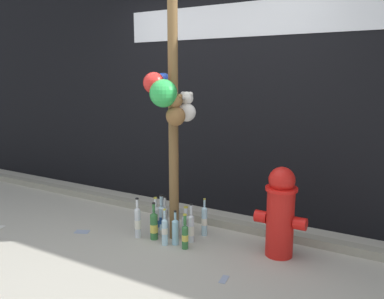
{
  "coord_description": "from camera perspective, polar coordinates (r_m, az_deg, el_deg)",
  "views": [
    {
      "loc": [
        1.95,
        -2.5,
        1.56
      ],
      "look_at": [
        0.2,
        0.54,
        0.9
      ],
      "focal_mm": 36.35,
      "sensor_mm": 36.0,
      "label": 1
    }
  ],
  "objects": [
    {
      "name": "bottle_4",
      "position": [
        3.73,
        -2.47,
        -11.84
      ],
      "size": [
        0.06,
        0.06,
        0.33
      ],
      "color": "#93CCE0",
      "rests_on": "ground_plane"
    },
    {
      "name": "bottle_10",
      "position": [
        3.72,
        -4.03,
        -11.8
      ],
      "size": [
        0.06,
        0.06,
        0.35
      ],
      "color": "#B2DBEA",
      "rests_on": "ground_plane"
    },
    {
      "name": "bottle_7",
      "position": [
        3.78,
        -0.13,
        -11.36
      ],
      "size": [
        0.06,
        0.06,
        0.38
      ],
      "color": "silver",
      "rests_on": "ground_plane"
    },
    {
      "name": "bottle_2",
      "position": [
        3.92,
        1.83,
        -10.37
      ],
      "size": [
        0.06,
        0.06,
        0.38
      ],
      "color": "#B2DBEA",
      "rests_on": "ground_plane"
    },
    {
      "name": "curb_strip",
      "position": [
        4.32,
        1.07,
        -9.96
      ],
      "size": [
        8.0,
        0.12,
        0.08
      ],
      "primitive_type": "cube",
      "color": "gray",
      "rests_on": "ground_plane"
    },
    {
      "name": "bottle_5",
      "position": [
        3.86,
        -5.6,
        -11.04
      ],
      "size": [
        0.08,
        0.08,
        0.37
      ],
      "color": "#337038",
      "rests_on": "ground_plane"
    },
    {
      "name": "ground_plane",
      "position": [
        3.53,
        -7.47,
        -15.67
      ],
      "size": [
        14.0,
        14.0,
        0.0
      ],
      "primitive_type": "plane",
      "color": "#ADA899"
    },
    {
      "name": "bottle_3",
      "position": [
        3.65,
        -1.03,
        -12.5
      ],
      "size": [
        0.06,
        0.06,
        0.33
      ],
      "color": "#337038",
      "rests_on": "ground_plane"
    },
    {
      "name": "bottle_8",
      "position": [
        3.96,
        -3.97,
        -10.17
      ],
      "size": [
        0.06,
        0.06,
        0.4
      ],
      "color": "silver",
      "rests_on": "ground_plane"
    },
    {
      "name": "bottle_0",
      "position": [
        3.86,
        -0.91,
        -11.04
      ],
      "size": [
        0.08,
        0.08,
        0.32
      ],
      "color": "silver",
      "rests_on": "ground_plane"
    },
    {
      "name": "litter_2",
      "position": [
        4.2,
        -15.84,
        -11.52
      ],
      "size": [
        0.17,
        0.14,
        0.01
      ],
      "primitive_type": "cube",
      "rotation": [
        0.0,
        0.0,
        0.41
      ],
      "color": "#8C99B2",
      "rests_on": "ground_plane"
    },
    {
      "name": "bottle_9",
      "position": [
        3.94,
        -5.34,
        -10.3
      ],
      "size": [
        0.07,
        0.07,
        0.39
      ],
      "color": "silver",
      "rests_on": "ground_plane"
    },
    {
      "name": "fire_hydrant",
      "position": [
        3.51,
        12.86,
        -8.88
      ],
      "size": [
        0.46,
        0.28,
        0.8
      ],
      "color": "red",
      "rests_on": "ground_plane"
    },
    {
      "name": "building_wall",
      "position": [
        4.53,
        4.54,
        15.82
      ],
      "size": [
        10.0,
        0.21,
        3.94
      ],
      "color": "black",
      "rests_on": "ground_plane"
    },
    {
      "name": "litter_3",
      "position": [
        3.21,
        4.71,
        -18.43
      ],
      "size": [
        0.07,
        0.14,
        0.01
      ],
      "primitive_type": "cube",
      "rotation": [
        0.0,
        0.0,
        1.72
      ],
      "color": "#8C99B2",
      "rests_on": "ground_plane"
    },
    {
      "name": "bottle_11",
      "position": [
        4.09,
        -4.48,
        -9.76
      ],
      "size": [
        0.08,
        0.08,
        0.37
      ],
      "color": "#B2DBEA",
      "rests_on": "ground_plane"
    },
    {
      "name": "bottle_1",
      "position": [
        3.91,
        -7.98,
        -10.44
      ],
      "size": [
        0.06,
        0.06,
        0.4
      ],
      "color": "silver",
      "rests_on": "ground_plane"
    },
    {
      "name": "memorial_post",
      "position": [
        3.57,
        -3.32,
        10.25
      ],
      "size": [
        0.47,
        0.49,
        2.71
      ],
      "color": "brown",
      "rests_on": "ground_plane"
    },
    {
      "name": "bottle_6",
      "position": [
        4.07,
        -2.36,
        -9.95
      ],
      "size": [
        0.07,
        0.07,
        0.31
      ],
      "color": "#93CCE0",
      "rests_on": "ground_plane"
    },
    {
      "name": "litter_1",
      "position": [
        4.62,
        -26.4,
        -10.2
      ],
      "size": [
        0.09,
        0.13,
        0.01
      ],
      "primitive_type": "cube",
      "rotation": [
        0.0,
        0.0,
        0.26
      ],
      "color": "silver",
      "rests_on": "ground_plane"
    }
  ]
}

